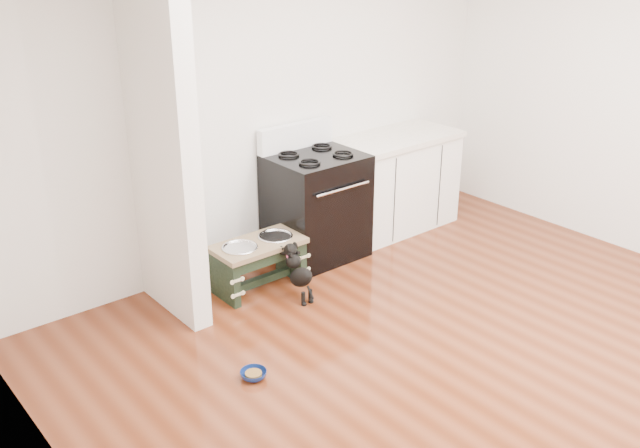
# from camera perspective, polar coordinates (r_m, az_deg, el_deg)

# --- Properties ---
(ground) EXTENTS (5.00, 5.00, 0.00)m
(ground) POSITION_cam_1_polar(r_m,az_deg,el_deg) (4.90, 13.76, -11.58)
(ground) COLOR #4E1F0D
(ground) RESTS_ON ground
(room_shell) EXTENTS (5.00, 5.00, 5.00)m
(room_shell) POSITION_cam_1_polar(r_m,az_deg,el_deg) (4.22, 15.82, 6.91)
(room_shell) COLOR silver
(room_shell) RESTS_ON ground
(partition_wall) EXTENTS (0.15, 0.80, 2.70)m
(partition_wall) POSITION_cam_1_polar(r_m,az_deg,el_deg) (5.10, -12.55, 6.77)
(partition_wall) COLOR silver
(partition_wall) RESTS_ON ground
(oven_range) EXTENTS (0.76, 0.69, 1.14)m
(oven_range) POSITION_cam_1_polar(r_m,az_deg,el_deg) (6.16, -0.34, 1.59)
(oven_range) COLOR black
(oven_range) RESTS_ON ground
(cabinet_run) EXTENTS (1.24, 0.64, 0.91)m
(cabinet_run) POSITION_cam_1_polar(r_m,az_deg,el_deg) (6.80, 5.98, 3.34)
(cabinet_run) COLOR white
(cabinet_run) RESTS_ON ground
(dog_feeder) EXTENTS (0.73, 0.39, 0.42)m
(dog_feeder) POSITION_cam_1_polar(r_m,az_deg,el_deg) (5.68, -4.91, -2.55)
(dog_feeder) COLOR black
(dog_feeder) RESTS_ON ground
(puppy) EXTENTS (0.13, 0.38, 0.45)m
(puppy) POSITION_cam_1_polar(r_m,az_deg,el_deg) (5.52, -1.78, -3.74)
(puppy) COLOR black
(puppy) RESTS_ON ground
(floor_bowl) EXTENTS (0.17, 0.17, 0.05)m
(floor_bowl) POSITION_cam_1_polar(r_m,az_deg,el_deg) (4.73, -5.34, -11.91)
(floor_bowl) COLOR navy
(floor_bowl) RESTS_ON ground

